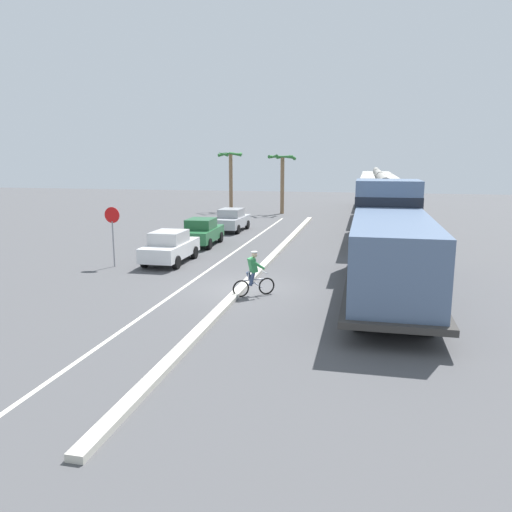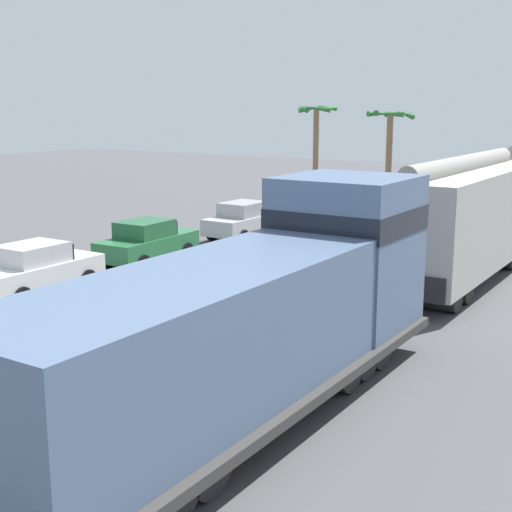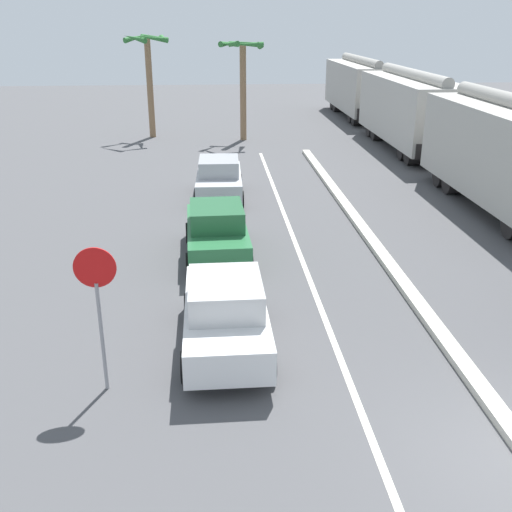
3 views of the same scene
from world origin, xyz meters
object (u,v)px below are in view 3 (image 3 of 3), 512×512
at_px(parked_car_white, 226,313).
at_px(palm_tree_far, 149,61).
at_px(parked_car_green, 217,231).
at_px(hopper_car_trailing, 359,87).
at_px(hopper_car_middle, 410,110).
at_px(stop_sign, 97,292).
at_px(palm_tree_near, 242,65).
at_px(parked_car_silver, 219,178).

distance_m(parked_car_white, palm_tree_far, 25.63).
bearing_deg(parked_car_green, hopper_car_trailing, 68.57).
relative_size(parked_car_white, palm_tree_far, 0.71).
relative_size(hopper_car_middle, stop_sign, 3.68).
xyz_separation_m(hopper_car_middle, palm_tree_far, (-14.05, 4.67, 2.29)).
relative_size(hopper_car_middle, palm_tree_near, 1.88).
relative_size(stop_sign, palm_tree_near, 0.51).
height_order(parked_car_green, stop_sign, stop_sign).
relative_size(hopper_car_trailing, parked_car_white, 2.51).
bearing_deg(stop_sign, hopper_car_middle, 59.82).
xyz_separation_m(stop_sign, palm_tree_far, (-1.34, 26.51, 2.34)).
relative_size(parked_car_green, parked_car_silver, 1.00).
bearing_deg(palm_tree_far, parked_car_white, -81.71).
xyz_separation_m(hopper_car_trailing, parked_car_green, (-10.51, -26.77, -1.26)).
bearing_deg(stop_sign, palm_tree_near, 81.09).
distance_m(parked_car_white, palm_tree_near, 24.07).
xyz_separation_m(hopper_car_middle, stop_sign, (-12.70, -21.84, -0.05)).
bearing_deg(hopper_car_middle, palm_tree_near, 159.18).
xyz_separation_m(hopper_car_trailing, stop_sign, (-12.70, -33.44, -0.05)).
distance_m(parked_car_green, palm_tree_far, 20.46).
distance_m(parked_car_white, parked_car_green, 5.28).
bearing_deg(hopper_car_trailing, palm_tree_far, -153.73).
height_order(hopper_car_middle, palm_tree_far, palm_tree_far).
height_order(hopper_car_middle, parked_car_green, hopper_car_middle).
distance_m(stop_sign, palm_tree_far, 26.65).
bearing_deg(palm_tree_near, palm_tree_far, 165.82).
xyz_separation_m(stop_sign, palm_tree_near, (3.95, 25.17, 2.15)).
xyz_separation_m(parked_car_green, palm_tree_far, (-3.54, 19.84, 3.55)).
distance_m(hopper_car_middle, hopper_car_trailing, 11.60).
distance_m(hopper_car_middle, palm_tree_far, 14.98).
relative_size(parked_car_silver, palm_tree_far, 0.72).
bearing_deg(palm_tree_far, parked_car_green, -79.88).
xyz_separation_m(hopper_car_middle, parked_car_green, (-10.51, -15.17, -1.26)).
height_order(parked_car_silver, palm_tree_far, palm_tree_far).
distance_m(stop_sign, palm_tree_near, 25.57).
bearing_deg(palm_tree_near, stop_sign, -98.91).
distance_m(parked_car_silver, stop_sign, 13.17).
bearing_deg(parked_car_white, palm_tree_far, 98.29).
bearing_deg(hopper_car_trailing, hopper_car_middle, -90.00).
distance_m(hopper_car_trailing, parked_car_white, 33.71).
height_order(hopper_car_trailing, parked_car_silver, hopper_car_trailing).
relative_size(hopper_car_trailing, stop_sign, 3.68).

